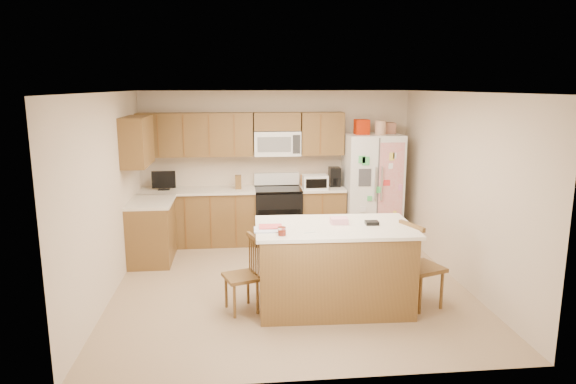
{
  "coord_description": "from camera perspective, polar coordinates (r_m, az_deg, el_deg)",
  "views": [
    {
      "loc": [
        -0.68,
        -6.35,
        2.58
      ],
      "look_at": [
        0.01,
        0.35,
        1.18
      ],
      "focal_mm": 32.0,
      "sensor_mm": 36.0,
      "label": 1
    }
  ],
  "objects": [
    {
      "name": "windsor_chair_left",
      "position": [
        6.03,
        -5.01,
        -9.26
      ],
      "size": [
        0.47,
        0.48,
        0.89
      ],
      "color": "brown",
      "rests_on": "ground"
    },
    {
      "name": "windsor_chair_right",
      "position": [
        6.29,
        14.45,
        -8.07
      ],
      "size": [
        0.55,
        0.56,
        1.03
      ],
      "color": "brown",
      "rests_on": "ground"
    },
    {
      "name": "stove",
      "position": [
        8.57,
        -1.13,
        -2.47
      ],
      "size": [
        0.76,
        0.65,
        1.13
      ],
      "color": "black",
      "rests_on": "ground"
    },
    {
      "name": "refrigerator",
      "position": [
        8.68,
        9.28,
        0.58
      ],
      "size": [
        0.9,
        0.79,
        2.04
      ],
      "color": "white",
      "rests_on": "ground"
    },
    {
      "name": "room_shell",
      "position": [
        6.48,
        0.25,
        1.63
      ],
      "size": [
        4.6,
        4.6,
        2.52
      ],
      "color": "beige",
      "rests_on": "ground"
    },
    {
      "name": "ground",
      "position": [
        6.88,
        0.24,
        -10.26
      ],
      "size": [
        4.5,
        4.5,
        0.0
      ],
      "primitive_type": "plane",
      "color": "#997964",
      "rests_on": "ground"
    },
    {
      "name": "cabinetry",
      "position": [
        8.31,
        -7.82,
        0.08
      ],
      "size": [
        3.36,
        1.56,
        2.15
      ],
      "color": "brown",
      "rests_on": "ground"
    },
    {
      "name": "windsor_chair_back",
      "position": [
        6.63,
        3.19,
        -7.31
      ],
      "size": [
        0.44,
        0.43,
        0.88
      ],
      "color": "brown",
      "rests_on": "ground"
    },
    {
      "name": "island",
      "position": [
        6.1,
        5.08,
        -8.2
      ],
      "size": [
        1.86,
        1.11,
        1.09
      ],
      "color": "brown",
      "rests_on": "ground"
    }
  ]
}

